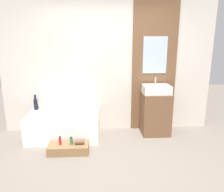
{
  "coord_description": "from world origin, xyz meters",
  "views": [
    {
      "loc": [
        -0.18,
        -2.77,
        1.82
      ],
      "look_at": [
        0.03,
        0.69,
        0.93
      ],
      "focal_mm": 35.0,
      "sensor_mm": 36.0,
      "label": 1
    }
  ],
  "objects_px": {
    "vase_tall_dark": "(36,104)",
    "bottle_soap_secondary": "(71,141)",
    "vase_round_light": "(42,107)",
    "bottle_soap_primary": "(60,141)",
    "sink": "(157,89)",
    "bathtub": "(64,126)",
    "wooden_step_bench": "(69,148)"
  },
  "relations": [
    {
      "from": "bottle_soap_primary",
      "to": "bathtub",
      "type": "bearing_deg",
      "value": 92.83
    },
    {
      "from": "wooden_step_bench",
      "to": "sink",
      "type": "height_order",
      "value": "sink"
    },
    {
      "from": "vase_round_light",
      "to": "bathtub",
      "type": "bearing_deg",
      "value": -30.82
    },
    {
      "from": "sink",
      "to": "bottle_soap_primary",
      "type": "distance_m",
      "value": 2.02
    },
    {
      "from": "sink",
      "to": "bottle_soap_primary",
      "type": "height_order",
      "value": "sink"
    },
    {
      "from": "bathtub",
      "to": "vase_tall_dark",
      "type": "xyz_separation_m",
      "value": [
        -0.57,
        0.29,
        0.36
      ]
    },
    {
      "from": "vase_tall_dark",
      "to": "bottle_soap_primary",
      "type": "bearing_deg",
      "value": -55.56
    },
    {
      "from": "bathtub",
      "to": "bottle_soap_primary",
      "type": "bearing_deg",
      "value": -87.17
    },
    {
      "from": "bathtub",
      "to": "vase_round_light",
      "type": "distance_m",
      "value": 0.59
    },
    {
      "from": "sink",
      "to": "bottle_soap_secondary",
      "type": "height_order",
      "value": "sink"
    },
    {
      "from": "bathtub",
      "to": "bottle_soap_secondary",
      "type": "height_order",
      "value": "bathtub"
    },
    {
      "from": "vase_tall_dark",
      "to": "bottle_soap_secondary",
      "type": "xyz_separation_m",
      "value": [
        0.78,
        -0.88,
        -0.4
      ]
    },
    {
      "from": "vase_tall_dark",
      "to": "bottle_soap_secondary",
      "type": "relative_size",
      "value": 2.3
    },
    {
      "from": "bottle_soap_primary",
      "to": "bottle_soap_secondary",
      "type": "relative_size",
      "value": 1.11
    },
    {
      "from": "vase_tall_dark",
      "to": "vase_round_light",
      "type": "distance_m",
      "value": 0.15
    },
    {
      "from": "wooden_step_bench",
      "to": "vase_tall_dark",
      "type": "bearing_deg",
      "value": 129.96
    },
    {
      "from": "vase_round_light",
      "to": "bottle_soap_primary",
      "type": "relative_size",
      "value": 0.89
    },
    {
      "from": "bottle_soap_primary",
      "to": "sink",
      "type": "bearing_deg",
      "value": 21.71
    },
    {
      "from": "vase_round_light",
      "to": "bottle_soap_primary",
      "type": "distance_m",
      "value": 1.02
    },
    {
      "from": "wooden_step_bench",
      "to": "bottle_soap_primary",
      "type": "bearing_deg",
      "value": 180.0
    },
    {
      "from": "bathtub",
      "to": "vase_round_light",
      "type": "bearing_deg",
      "value": 149.18
    },
    {
      "from": "vase_round_light",
      "to": "wooden_step_bench",
      "type": "bearing_deg",
      "value": -54.75
    },
    {
      "from": "bottle_soap_secondary",
      "to": "wooden_step_bench",
      "type": "bearing_deg",
      "value": 180.0
    },
    {
      "from": "vase_tall_dark",
      "to": "bottle_soap_primary",
      "type": "xyz_separation_m",
      "value": [
        0.6,
        -0.88,
        -0.39
      ]
    },
    {
      "from": "bottle_soap_primary",
      "to": "bottle_soap_secondary",
      "type": "bearing_deg",
      "value": 0.0
    },
    {
      "from": "vase_tall_dark",
      "to": "sink",
      "type": "bearing_deg",
      "value": -4.25
    },
    {
      "from": "vase_round_light",
      "to": "bottle_soap_secondary",
      "type": "xyz_separation_m",
      "value": [
        0.65,
        -0.85,
        -0.34
      ]
    },
    {
      "from": "vase_round_light",
      "to": "bottle_soap_secondary",
      "type": "bearing_deg",
      "value": -52.56
    },
    {
      "from": "bathtub",
      "to": "vase_tall_dark",
      "type": "height_order",
      "value": "vase_tall_dark"
    },
    {
      "from": "bathtub",
      "to": "vase_tall_dark",
      "type": "relative_size",
      "value": 4.36
    },
    {
      "from": "bathtub",
      "to": "sink",
      "type": "height_order",
      "value": "sink"
    },
    {
      "from": "vase_tall_dark",
      "to": "bottle_soap_primary",
      "type": "distance_m",
      "value": 1.13
    }
  ]
}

